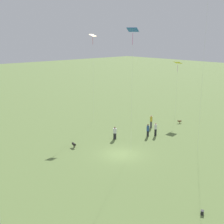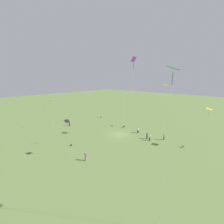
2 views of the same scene
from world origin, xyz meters
The scene contains 18 objects.
ground_plane centered at (0.00, 0.00, 0.00)m, with size 240.00×240.00×0.00m, color olive.
person_0 centered at (-7.15, -2.35, 0.86)m, with size 0.51×0.51×1.72m.
person_1 centered at (-3.11, -4.50, 0.83)m, with size 0.63×0.63×1.69m.
person_2 centered at (-8.17, -1.86, 0.89)m, with size 0.41×0.41×1.77m.
person_3 centered at (16.77, -8.99, 0.84)m, with size 0.48×0.48×1.66m.
person_4 centered at (17.03, 5.08, 0.79)m, with size 0.64×0.64×1.62m.
person_5 centered at (-10.60, -4.78, 0.95)m, with size 0.42×0.42×1.88m.
person_6 centered at (-3.69, 14.72, 0.86)m, with size 0.46×0.46×1.72m.
kite_0 centered at (-0.06, 15.94, 7.11)m, with size 0.84×0.93×7.58m.
kite_1 centered at (18.04, 10.09, 8.37)m, with size 0.48×0.69×9.12m.
kite_2 centered at (-19.93, 17.85, 15.42)m, with size 1.25×1.28×16.28m.
kite_3 centered at (-7.45, 5.18, 17.98)m, with size 0.76×1.12×19.29m.
kite_4 centered at (-1.37, 0.19, 13.39)m, with size 1.51×1.53×14.05m.
kite_5 centered at (-6.49, -13.10, 12.62)m, with size 1.05×1.02×13.40m.
kite_6 centered at (-19.08, -6.75, 8.69)m, with size 1.26×1.29×9.06m.
dog_0 centered at (-15.62, -3.37, 0.33)m, with size 0.62×0.48×0.48m.
dog_1 centered at (2.73, -5.52, 0.41)m, with size 0.37×0.71×0.60m.
picnic_bag_0 centered at (3.87, 13.00, 0.16)m, with size 0.38×0.35×0.32m.
Camera 2 is at (-24.64, 30.40, 15.36)m, focal length 24.00 mm.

